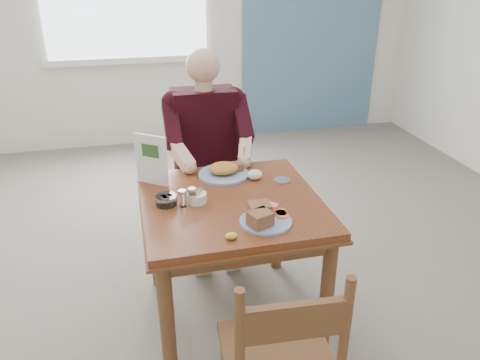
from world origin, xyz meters
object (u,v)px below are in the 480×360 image
object	(u,v)px
diner	(207,141)
far_plate	(224,171)
table	(231,219)
chair_far	(206,182)
near_plate	(263,217)

from	to	relation	value
diner	far_plate	distance (m)	0.41
table	far_plate	bearing A→B (deg)	84.65
chair_far	near_plate	distance (m)	1.10
far_plate	near_plate	bearing A→B (deg)	-83.32
table	diner	bearing A→B (deg)	90.00
chair_far	table	bearing A→B (deg)	-90.00
chair_far	diner	xyz separation A→B (m)	(0.00, -0.09, 0.33)
near_plate	far_plate	xyz separation A→B (m)	(-0.07, 0.56, -0.00)
diner	far_plate	bearing A→B (deg)	-86.06
chair_far	diner	distance (m)	0.34
near_plate	table	bearing A→B (deg)	109.81
near_plate	chair_far	bearing A→B (deg)	95.07
table	far_plate	world-z (taller)	far_plate
chair_far	near_plate	xyz separation A→B (m)	(0.09, -1.06, 0.30)
chair_far	near_plate	size ratio (longest dim) A/B	3.22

